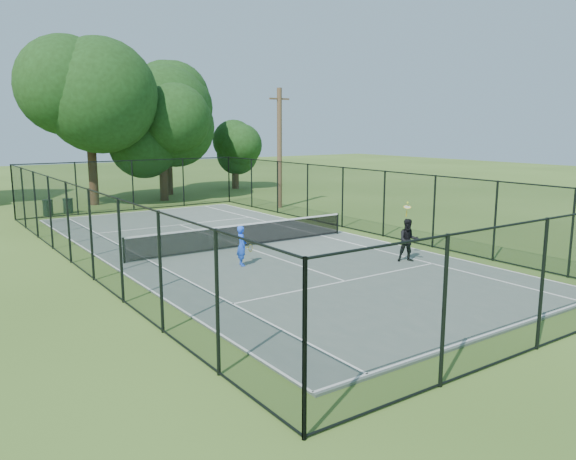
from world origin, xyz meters
TOP-DOWN VIEW (x-y plane):
  - ground at (0.00, 0.00)m, footprint 120.00×120.00m
  - tennis_court at (0.00, 0.00)m, footprint 11.00×24.00m
  - tennis_net at (0.00, 0.00)m, footprint 10.08×0.08m
  - fence at (0.00, 0.00)m, footprint 13.10×26.10m
  - tree_near_left at (-1.22, 16.80)m, footprint 7.44×7.44m
  - tree_near_mid at (3.30, 16.29)m, footprint 5.47×5.47m
  - tree_near_right at (4.94, 19.28)m, footprint 6.69×6.69m
  - tree_far_right at (10.97, 20.06)m, footprint 3.92×3.92m
  - trash_bin_left at (-4.67, 13.79)m, footprint 0.58×0.58m
  - trash_bin_right at (-3.53, 13.98)m, footprint 0.58×0.58m
  - utility_pole at (7.84, 9.00)m, footprint 1.40×0.30m
  - player_blue at (-1.65, -2.70)m, footprint 0.82×0.60m
  - player_black at (3.65, -5.64)m, footprint 0.97×0.95m

SIDE VIEW (x-z plane):
  - ground at x=0.00m, z-range 0.00..0.00m
  - tennis_court at x=0.00m, z-range 0.00..0.06m
  - trash_bin_right at x=-3.53m, z-range 0.01..0.87m
  - trash_bin_left at x=-4.67m, z-range 0.01..0.90m
  - tennis_net at x=0.00m, z-range 0.10..1.05m
  - player_blue at x=-1.65m, z-range 0.06..1.49m
  - player_black at x=3.65m, z-range -0.22..1.93m
  - fence at x=0.00m, z-range 0.00..3.00m
  - tree_far_right at x=10.97m, z-range 0.61..5.79m
  - utility_pole at x=7.84m, z-range 0.06..7.29m
  - tree_near_mid at x=3.30m, z-range 0.83..7.98m
  - tree_near_right at x=4.94m, z-range 1.26..10.49m
  - tree_near_left at x=-1.22m, z-range 1.12..10.82m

